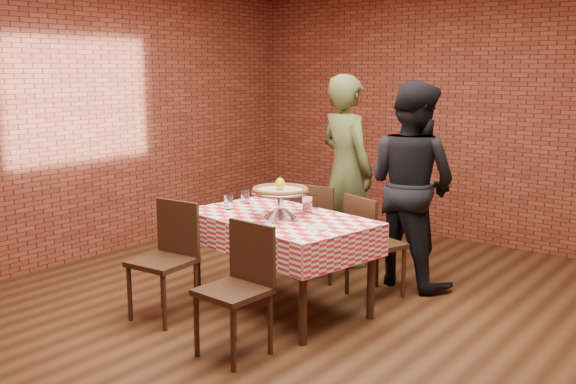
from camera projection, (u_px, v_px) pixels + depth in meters
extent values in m
plane|color=black|center=(305.00, 321.00, 4.95)|extent=(6.00, 6.00, 0.00)
plane|color=maroon|center=(470.00, 111.00, 7.00)|extent=(5.50, 0.00, 5.50)
cube|color=#362114|center=(280.00, 263.00, 5.17)|extent=(1.59, 1.12, 0.75)
cylinder|color=beige|center=(280.00, 191.00, 5.02)|extent=(0.48, 0.48, 0.03)
ellipsoid|color=yellow|center=(280.00, 184.00, 5.01)|extent=(0.08, 0.08, 0.09)
cylinder|color=white|center=(229.00, 202.00, 5.34)|extent=(0.09, 0.09, 0.12)
cylinder|color=white|center=(245.00, 196.00, 5.58)|extent=(0.09, 0.09, 0.12)
cylinder|color=white|center=(317.00, 228.00, 4.69)|extent=(0.19, 0.19, 0.01)
cube|color=white|center=(316.00, 232.00, 4.59)|extent=(0.05, 0.04, 0.00)
cube|color=white|center=(325.00, 233.00, 4.57)|extent=(0.06, 0.06, 0.00)
cube|color=silver|center=(310.00, 204.00, 5.21)|extent=(0.11, 0.09, 0.14)
imported|color=#414A26|center=(346.00, 171.00, 6.27)|extent=(0.78, 0.64, 1.85)
imported|color=black|center=(411.00, 185.00, 5.67)|extent=(0.97, 0.82, 1.80)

